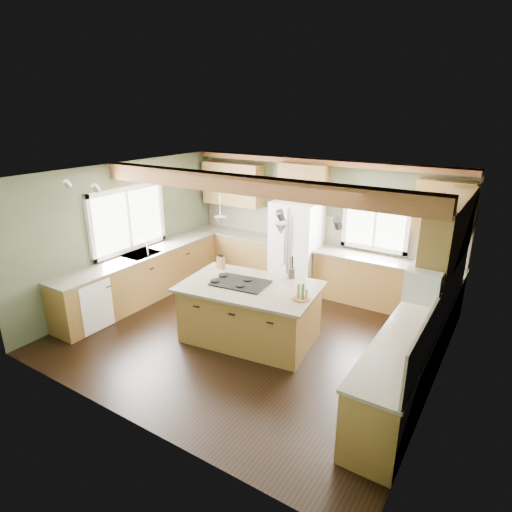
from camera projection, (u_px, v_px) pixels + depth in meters
The scene contains 37 objects.
floor at pixel (251, 334), 7.02m from camera, with size 5.60×5.60×0.00m, color black.
ceiling at pixel (251, 175), 6.17m from camera, with size 5.60×5.60×0.00m, color silver.
wall_back at pixel (319, 224), 8.59m from camera, with size 5.60×5.60×0.00m, color #3E4632.
wall_left at pixel (126, 232), 8.02m from camera, with size 5.00×5.00×0.00m, color #3E4632.
wall_right at pixel (444, 301), 5.17m from camera, with size 5.00×5.00×0.00m, color #3E4632.
ceiling_beam at pixel (247, 185), 6.12m from camera, with size 5.55×0.26×0.26m, color brown.
soffit_trim at pixel (320, 162), 8.10m from camera, with size 5.55×0.20×0.10m, color brown.
backsplash_back at pixel (318, 229), 8.60m from camera, with size 5.58×0.03×0.58m, color brown.
backsplash_right at pixel (443, 306), 5.25m from camera, with size 0.03×3.70×0.58m, color brown.
base_cab_back_left at pixel (238, 253), 9.54m from camera, with size 2.02×0.60×0.88m, color brown.
counter_back_left at pixel (238, 233), 9.39m from camera, with size 2.06×0.64×0.04m, color #50483A.
base_cab_back_right at pixel (384, 284), 7.87m from camera, with size 2.62×0.60×0.88m, color brown.
counter_back_right at pixel (386, 261), 7.72m from camera, with size 2.66×0.64×0.04m, color #50483A.
base_cab_left at pixel (144, 277), 8.19m from camera, with size 0.60×3.70×0.88m, color brown.
counter_left at pixel (141, 255), 8.03m from camera, with size 0.64×3.74×0.04m, color #50483A.
base_cab_right at pixel (411, 354), 5.65m from camera, with size 0.60×3.70×0.88m, color brown.
counter_right at pixel (416, 323), 5.50m from camera, with size 0.64×3.74×0.04m, color #50483A.
upper_cab_back_left at pixel (233, 184), 9.24m from camera, with size 1.40×0.35×0.90m, color brown.
upper_cab_over_fridge at pixel (303, 182), 8.32m from camera, with size 0.96×0.35×0.70m, color brown.
upper_cab_right at pixel (450, 231), 5.77m from camera, with size 0.35×2.20×0.90m, color brown.
upper_cab_back_corner at pixel (444, 208), 7.06m from camera, with size 0.90×0.35×0.90m, color brown.
window_left at pixel (128, 219), 7.96m from camera, with size 0.04×1.60×1.05m, color white.
window_back at pixel (376, 220), 7.90m from camera, with size 1.10×0.04×1.00m, color white.
sink at pixel (141, 254), 8.03m from camera, with size 0.50×0.65×0.03m, color #262628.
faucet at pixel (148, 249), 7.89m from camera, with size 0.02×0.02×0.28m, color #B2B2B7.
dishwasher at pixel (86, 303), 7.15m from camera, with size 0.60×0.60×0.84m, color white.
oven at pixel (381, 410), 4.62m from camera, with size 0.60×0.72×0.84m, color white.
microwave at pixel (427, 280), 5.16m from camera, with size 0.40×0.70×0.38m, color white.
pendant_left at pixel (221, 222), 6.49m from camera, with size 0.18×0.18×0.16m, color #B2B2B7.
pendant_right at pixel (281, 229), 6.10m from camera, with size 0.18×0.18×0.16m, color #B2B2B7.
refrigerator at pixel (296, 246), 8.57m from camera, with size 0.90×0.74×1.80m, color white.
island at pixel (250, 313), 6.77m from camera, with size 1.97×1.20×0.88m, color olive.
island_top at pixel (250, 286), 6.62m from camera, with size 2.10×1.34×0.04m, color #50483A.
cooktop at pixel (241, 283), 6.67m from camera, with size 0.85×0.57×0.02m, color black.
knife_block at pixel (221, 263), 7.28m from camera, with size 0.12×0.09×0.20m, color brown.
utensil_crock at pixel (291, 273), 6.88m from camera, with size 0.12×0.12×0.16m, color #39332E.
bottle_tray at pixel (301, 291), 6.10m from camera, with size 0.26×0.26×0.24m, color brown, non-canonical shape.
Camera 1 is at (3.40, -5.19, 3.53)m, focal length 30.00 mm.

